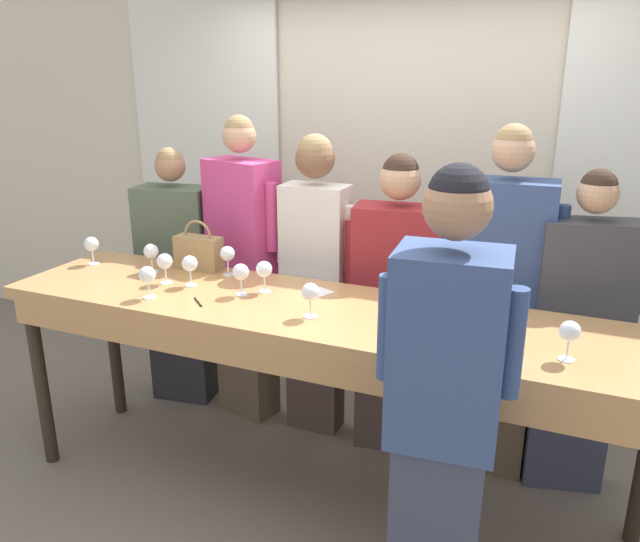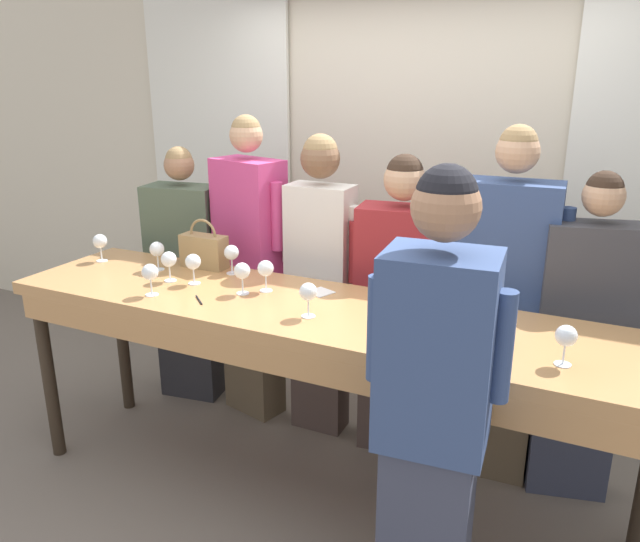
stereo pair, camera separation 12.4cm
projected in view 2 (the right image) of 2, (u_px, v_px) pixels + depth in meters
The scene contains 27 objects.
ground_plane at pixel (314, 496), 3.18m from camera, with size 18.00×18.00×0.00m, color #70665B.
wall_back at pixel (416, 178), 4.05m from camera, with size 12.00×0.06×2.80m.
curtain_panel_left at pixel (220, 173), 4.62m from camera, with size 1.17×0.03×2.69m.
tasting_bar at pixel (311, 327), 2.87m from camera, with size 3.09×0.72×1.04m.
wine_bottle at pixel (438, 303), 2.55m from camera, with size 0.08×0.08×0.33m.
handbag at pixel (204, 250), 3.40m from camera, with size 0.26×0.10×0.27m.
wine_glass_front_left at pixel (193, 262), 3.13m from camera, with size 0.08×0.08×0.16m.
wine_glass_front_mid at pixel (308, 293), 2.71m from camera, with size 0.08×0.08×0.16m.
wine_glass_front_right at pixel (231, 253), 3.29m from camera, with size 0.08×0.08×0.16m.
wine_glass_center_left at pixel (266, 269), 3.03m from camera, with size 0.08×0.08×0.16m.
wine_glass_center_mid at pixel (242, 272), 2.99m from camera, with size 0.08×0.08×0.16m.
wine_glass_center_right at pixel (157, 250), 3.35m from camera, with size 0.08×0.08×0.16m.
wine_glass_back_left at pixel (410, 286), 2.80m from camera, with size 0.08×0.08×0.16m.
wine_glass_back_mid at pixel (566, 337), 2.26m from camera, with size 0.08×0.08×0.16m.
wine_glass_back_right at pixel (169, 260), 3.17m from camera, with size 0.08×0.08×0.16m.
wine_glass_near_host at pixel (493, 316), 2.45m from camera, with size 0.08×0.08×0.16m.
wine_glass_by_bottle at pixel (150, 273), 2.97m from camera, with size 0.08×0.08×0.16m.
wine_glass_by_handbag at pixel (100, 242), 3.50m from camera, with size 0.08×0.08×0.16m.
napkin at pixel (320, 292), 3.04m from camera, with size 0.14×0.14×0.00m.
pen at pixel (199, 300), 2.93m from camera, with size 0.10×0.09×0.01m.
guest_olive_jacket at pixel (187, 276), 3.96m from camera, with size 0.56×0.31×1.64m.
guest_pink_top at pixel (251, 269), 3.72m from camera, with size 0.52×0.33×1.84m.
guest_cream_sweater at pixel (320, 280), 3.54m from camera, with size 0.48×0.21×1.75m.
guest_striped_shirt at pixel (399, 307), 3.37m from camera, with size 0.58×0.31×1.67m.
guest_navy_coat at pixel (503, 308), 3.12m from camera, with size 0.57×0.27×1.84m.
guest_beige_cap at pixel (583, 339), 2.99m from camera, with size 0.56×0.30×1.65m.
host_pouring at pixel (432, 421), 2.12m from camera, with size 0.48×0.31×1.81m.
Camera 2 is at (1.18, -2.39, 2.08)m, focal length 35.00 mm.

